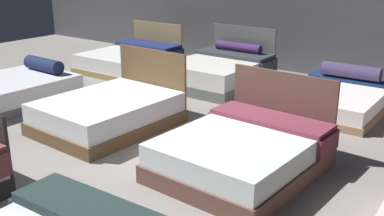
{
  "coord_description": "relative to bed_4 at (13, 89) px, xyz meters",
  "views": [
    {
      "loc": [
        3.72,
        -4.28,
        2.5
      ],
      "look_at": [
        0.3,
        0.26,
        0.6
      ],
      "focal_mm": 43.0,
      "sensor_mm": 36.0,
      "label": 1
    }
  ],
  "objects": [
    {
      "name": "bed_10",
      "position": [
        4.78,
        3.04,
        -0.02
      ],
      "size": [
        1.55,
        2.0,
        0.67
      ],
      "rotation": [
        0.0,
        0.0,
        0.02
      ],
      "color": "#917051",
      "rests_on": "ground_plane"
    },
    {
      "name": "bed_8",
      "position": [
        -0.09,
        3.09,
        0.01
      ],
      "size": [
        1.69,
        2.12,
        0.95
      ],
      "rotation": [
        0.0,
        0.0,
        0.02
      ],
      "color": "olive",
      "rests_on": "ground_plane"
    },
    {
      "name": "bed_6",
      "position": [
        4.73,
        0.05,
        0.03
      ],
      "size": [
        1.67,
        2.01,
        1.06
      ],
      "rotation": [
        0.0,
        0.0,
        -0.04
      ],
      "color": "brown",
      "rests_on": "ground_plane"
    },
    {
      "name": "ground_plane",
      "position": [
        3.55,
        -0.08,
        -0.23
      ],
      "size": [
        18.0,
        18.0,
        0.02
      ],
      "primitive_type": "cube",
      "color": "gray"
    },
    {
      "name": "bed_9",
      "position": [
        2.36,
        3.11,
        0.07
      ],
      "size": [
        1.65,
        1.97,
        1.08
      ],
      "rotation": [
        0.0,
        0.0,
        0.01
      ],
      "color": "#545954",
      "rests_on": "ground_plane"
    },
    {
      "name": "bed_4",
      "position": [
        0.0,
        0.0,
        0.0
      ],
      "size": [
        1.64,
        2.05,
        0.68
      ],
      "rotation": [
        0.0,
        0.0,
        -0.02
      ],
      "color": "#51515A",
      "rests_on": "ground_plane"
    },
    {
      "name": "bed_5",
      "position": [
        2.35,
        0.11,
        0.03
      ],
      "size": [
        1.57,
        2.03,
        1.06
      ],
      "rotation": [
        0.0,
        0.0,
        -0.03
      ],
      "color": "brown",
      "rests_on": "ground_plane"
    }
  ]
}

